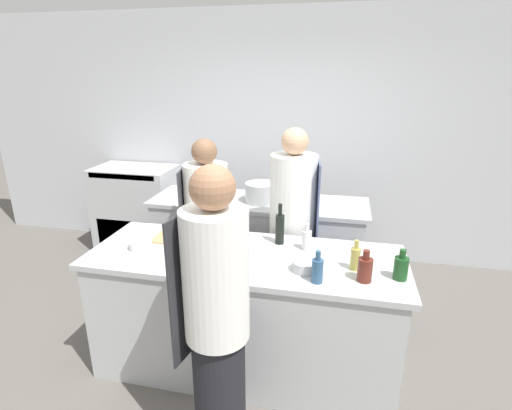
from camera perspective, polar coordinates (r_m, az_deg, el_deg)
name	(u,v)px	position (r m, az deg, el deg)	size (l,w,h in m)	color
ground_plane	(246,363)	(3.32, -1.41, -21.61)	(16.00, 16.00, 0.00)	#605B56
wall_back	(289,138)	(4.68, 4.80, 9.50)	(8.00, 0.06, 2.80)	silver
prep_counter	(246,311)	(3.04, -1.48, -14.93)	(2.20, 0.82, 0.92)	#B7BABC
pass_counter	(258,243)	(4.11, 0.33, -5.46)	(2.14, 0.68, 0.92)	#B7BABC
oven_range	(138,209)	(5.14, -16.56, -0.50)	(0.96, 0.60, 1.04)	#B7BABC
chef_at_prep_near	(217,322)	(2.22, -5.63, -16.30)	(0.38, 0.37, 1.73)	black
chef_at_stove	(293,231)	(3.38, 5.25, -3.73)	(0.41, 0.40, 1.73)	black
chef_at_pass_far	(207,232)	(3.52, -6.99, -3.82)	(0.42, 0.40, 1.62)	black
bottle_olive_oil	(280,228)	(2.94, 3.42, -3.29)	(0.07, 0.07, 0.31)	black
bottle_vinegar	(355,258)	(2.65, 14.00, -7.35)	(0.06, 0.06, 0.20)	#B2A84C
bottle_wine	(307,239)	(2.87, 7.27, -4.90)	(0.07, 0.07, 0.20)	silver
bottle_cooking_oil	(365,269)	(2.53, 15.30, -8.79)	(0.09, 0.09, 0.20)	#5B2319
bottle_sauce	(317,270)	(2.46, 8.76, -9.15)	(0.07, 0.07, 0.21)	#2D5175
bottle_water	(401,267)	(2.62, 20.00, -8.38)	(0.09, 0.09, 0.20)	#19471E
bowl_mixing_large	(141,245)	(3.00, -16.15, -5.44)	(0.16, 0.16, 0.06)	white
bowl_prep_small	(305,266)	(2.60, 7.05, -8.64)	(0.17, 0.17, 0.07)	#B7BABC
bowl_ceramic_blue	(194,257)	(2.74, -8.91, -7.29)	(0.25, 0.25, 0.07)	#B7BABC
cutting_board	(176,239)	(3.11, -11.41, -4.72)	(0.33, 0.22, 0.01)	tan
stockpot	(261,193)	(3.87, 0.73, 1.79)	(0.31, 0.31, 0.19)	#B7BABC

